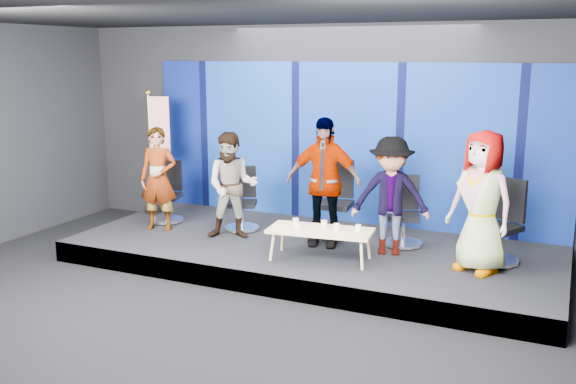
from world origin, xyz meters
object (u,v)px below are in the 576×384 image
at_px(chair_c, 335,211).
at_px(mug_e, 358,228).
at_px(panelist_c, 323,182).
at_px(mug_b, 298,227).
at_px(mug_d, 337,227).
at_px(panelist_e, 481,202).
at_px(flag_stand, 156,149).
at_px(mug_a, 296,222).
at_px(mug_c, 324,224).
at_px(panelist_a, 158,179).
at_px(chair_d, 404,222).
at_px(chair_a, 167,202).
at_px(panelist_d, 391,196).
at_px(chair_b, 242,209).
at_px(coffee_table, 320,232).
at_px(chair_e, 499,235).
at_px(panelist_b, 232,186).

bearing_deg(chair_c, mug_e, -62.27).
bearing_deg(chair_c, panelist_c, -95.59).
bearing_deg(mug_b, mug_d, 19.92).
xyz_separation_m(panelist_e, flag_stand, (-5.54, 0.85, 0.22)).
bearing_deg(mug_d, mug_b, -160.08).
distance_m(mug_b, flag_stand, 3.64).
bearing_deg(mug_d, chair_c, 111.41).
relative_size(mug_a, mug_c, 1.04).
bearing_deg(mug_a, panelist_a, 171.96).
xyz_separation_m(mug_a, mug_c, (0.39, 0.08, -0.00)).
bearing_deg(mug_d, chair_d, 61.44).
height_order(chair_c, mug_d, chair_c).
relative_size(chair_a, flag_stand, 0.47).
xyz_separation_m(mug_b, mug_e, (0.75, 0.27, -0.00)).
height_order(panelist_d, mug_a, panelist_d).
xyz_separation_m(chair_b, mug_e, (2.19, -0.82, 0.15)).
bearing_deg(chair_a, panelist_d, -18.51).
height_order(chair_a, flag_stand, flag_stand).
distance_m(chair_a, mug_c, 3.17).
xyz_separation_m(panelist_d, mug_e, (-0.28, -0.55, -0.35)).
relative_size(panelist_c, flag_stand, 0.87).
xyz_separation_m(coffee_table, mug_e, (0.49, 0.11, 0.08)).
height_order(panelist_a, chair_b, panelist_a).
height_order(chair_d, flag_stand, flag_stand).
bearing_deg(coffee_table, chair_b, 151.31).
relative_size(mug_d, mug_e, 1.07).
height_order(chair_e, mug_b, chair_e).
xyz_separation_m(chair_c, panelist_c, (0.01, -0.51, 0.55)).
relative_size(chair_b, flag_stand, 0.46).
height_order(chair_c, flag_stand, flag_stand).
bearing_deg(mug_b, chair_e, 23.10).
height_order(chair_e, mug_c, chair_e).
xyz_separation_m(panelist_d, mug_b, (-1.03, -0.82, -0.35)).
distance_m(panelist_a, panelist_c, 2.67).
xyz_separation_m(chair_d, mug_e, (-0.35, -1.04, 0.14)).
bearing_deg(chair_e, mug_e, -128.86).
bearing_deg(chair_d, panelist_e, -46.15).
relative_size(chair_a, mug_c, 10.53).
distance_m(chair_a, panelist_c, 2.91).
xyz_separation_m(panelist_a, panelist_e, (4.89, 0.03, 0.10)).
bearing_deg(mug_c, chair_c, 102.84).
bearing_deg(mug_a, mug_b, -57.96).
bearing_deg(chair_e, panelist_d, -144.22).
bearing_deg(coffee_table, mug_a, 175.03).
bearing_deg(mug_e, panelist_b, 171.09).
height_order(panelist_a, mug_b, panelist_a).
relative_size(panelist_d, mug_e, 18.30).
bearing_deg(panelist_c, mug_a, -109.25).
xyz_separation_m(chair_e, mug_d, (-1.98, -0.87, 0.11)).
bearing_deg(mug_b, mug_a, 122.04).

